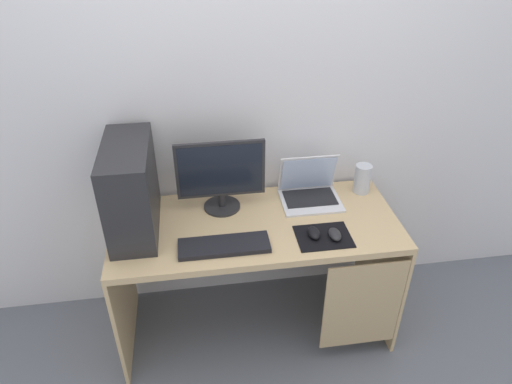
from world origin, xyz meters
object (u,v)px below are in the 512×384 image
object	(u,v)px
pc_tower	(131,189)
mouse_left	(314,233)
mouse_right	(335,234)
monitor	(221,176)
keyboard	(224,246)
laptop	(310,191)
speaker	(362,179)

from	to	relation	value
pc_tower	mouse_left	size ratio (longest dim) A/B	5.07
pc_tower	mouse_right	distance (m)	0.98
pc_tower	monitor	size ratio (longest dim) A/B	1.10
keyboard	mouse_right	xyz separation A→B (m)	(0.52, -0.00, 0.01)
keyboard	mouse_right	world-z (taller)	mouse_right
monitor	laptop	world-z (taller)	monitor
monitor	speaker	size ratio (longest dim) A/B	2.74
pc_tower	monitor	distance (m)	0.44
speaker	mouse_right	xyz separation A→B (m)	(-0.26, -0.37, -0.06)
monitor	laptop	distance (m)	0.49
speaker	laptop	bearing A→B (deg)	-174.73
mouse_left	mouse_right	size ratio (longest dim) A/B	1.00
pc_tower	laptop	distance (m)	0.92
pc_tower	speaker	distance (m)	1.21
monitor	keyboard	size ratio (longest dim) A/B	1.05
keyboard	mouse_left	distance (m)	0.43
keyboard	mouse_left	bearing A→B (deg)	2.67
pc_tower	speaker	xyz separation A→B (m)	(1.19, 0.15, -0.14)
mouse_left	keyboard	bearing A→B (deg)	-177.33
monitor	speaker	xyz separation A→B (m)	(0.76, 0.05, -0.11)
monitor	laptop	size ratio (longest dim) A/B	1.42
speaker	mouse_right	world-z (taller)	speaker
speaker	keyboard	bearing A→B (deg)	-154.82
monitor	mouse_right	bearing A→B (deg)	-32.76
laptop	mouse_left	xyz separation A→B (m)	(-0.06, -0.32, -0.03)
monitor	mouse_right	world-z (taller)	monitor
speaker	monitor	bearing A→B (deg)	-176.39
laptop	speaker	bearing A→B (deg)	5.27
mouse_right	mouse_left	bearing A→B (deg)	165.26
speaker	mouse_left	xyz separation A→B (m)	(-0.35, -0.35, -0.06)
mouse_right	speaker	bearing A→B (deg)	55.21
laptop	mouse_right	distance (m)	0.35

